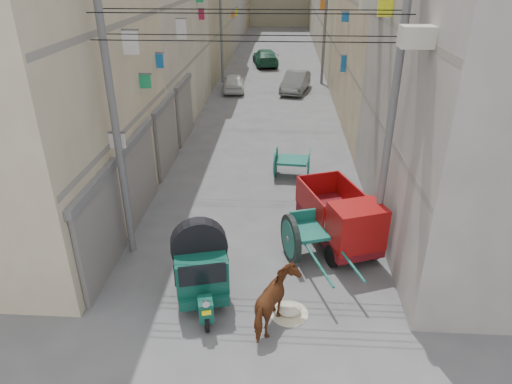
# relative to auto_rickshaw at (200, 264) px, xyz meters

# --- Properties ---
(shutters_left) EXTENTS (0.18, 14.40, 2.88)m
(shutters_left) POSITION_rel_auto_rickshaw_xyz_m (-2.78, 6.39, 0.47)
(shutters_left) COLOR #525258
(shutters_left) RESTS_ON ground
(signboards) EXTENTS (8.22, 40.52, 5.67)m
(signboards) POSITION_rel_auto_rickshaw_xyz_m (1.13, 17.67, 2.41)
(signboards) COLOR #E5F11A
(signboards) RESTS_ON ground
(utility_poles) EXTENTS (7.40, 22.20, 8.00)m
(utility_poles) POSITION_rel_auto_rickshaw_xyz_m (1.14, 13.02, 2.98)
(utility_poles) COLOR #5A595C
(utility_poles) RESTS_ON ground
(auto_rickshaw) EXTENTS (1.81, 2.55, 1.73)m
(auto_rickshaw) POSITION_rel_auto_rickshaw_xyz_m (0.00, 0.00, 0.00)
(auto_rickshaw) COLOR black
(auto_rickshaw) RESTS_ON ground
(tonga_cart) EXTENTS (2.13, 3.40, 1.44)m
(tonga_cart) POSITION_rel_auto_rickshaw_xyz_m (2.94, 1.97, -0.27)
(tonga_cart) COLOR black
(tonga_cart) RESTS_ON ground
(mini_truck) EXTENTS (2.50, 3.61, 1.86)m
(mini_truck) POSITION_rel_auto_rickshaw_xyz_m (3.86, 2.45, -0.13)
(mini_truck) COLOR black
(mini_truck) RESTS_ON ground
(second_cart) EXTENTS (1.50, 1.35, 1.24)m
(second_cart) POSITION_rel_auto_rickshaw_xyz_m (2.41, 7.63, -0.36)
(second_cart) COLOR #14594C
(second_cart) RESTS_ON ground
(feed_sack) EXTENTS (0.60, 0.48, 0.30)m
(feed_sack) POSITION_rel_auto_rickshaw_xyz_m (2.26, -0.55, -0.87)
(feed_sack) COLOR beige
(feed_sack) RESTS_ON ground
(horse) EXTENTS (1.24, 1.82, 1.41)m
(horse) POSITION_rel_auto_rickshaw_xyz_m (1.93, -0.98, -0.32)
(horse) COLOR brown
(horse) RESTS_ON ground
(distant_car_white) EXTENTS (1.72, 3.57, 1.18)m
(distant_car_white) POSITION_rel_auto_rickshaw_xyz_m (-1.38, 21.39, -0.43)
(distant_car_white) COLOR silver
(distant_car_white) RESTS_ON ground
(distant_car_grey) EXTENTS (2.22, 4.20, 1.32)m
(distant_car_grey) POSITION_rel_auto_rickshaw_xyz_m (2.80, 21.50, -0.36)
(distant_car_grey) COLOR #505452
(distant_car_grey) RESTS_ON ground
(distant_car_green) EXTENTS (2.59, 4.84, 1.34)m
(distant_car_green) POSITION_rel_auto_rickshaw_xyz_m (0.39, 30.35, -0.35)
(distant_car_green) COLOR #1A4E35
(distant_car_green) RESTS_ON ground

